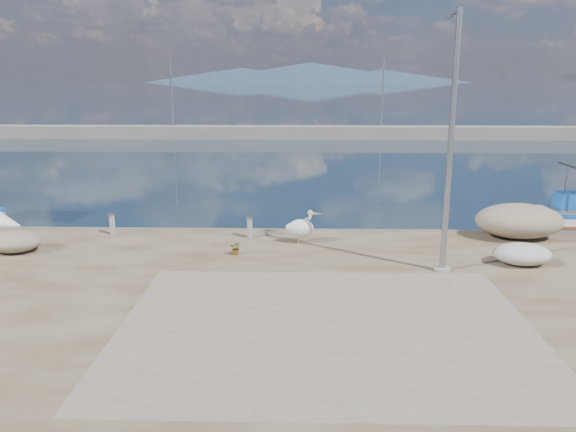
{
  "coord_description": "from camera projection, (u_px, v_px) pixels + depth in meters",
  "views": [
    {
      "loc": [
        0.46,
        -14.28,
        5.79
      ],
      "look_at": [
        0.0,
        3.8,
        1.3
      ],
      "focal_mm": 35.0,
      "sensor_mm": 36.0,
      "label": 1
    }
  ],
  "objects": [
    {
      "name": "quay_patch",
      "position": [
        326.0,
        327.0,
        12.2
      ],
      "size": [
        9.0,
        7.0,
        0.01
      ],
      "primitive_type": "cube",
      "color": "gray",
      "rests_on": "quay"
    },
    {
      "name": "bollard_far",
      "position": [
        112.0,
        223.0,
        19.32
      ],
      "size": [
        0.24,
        0.24,
        0.74
      ],
      "color": "gray",
      "rests_on": "quay"
    },
    {
      "name": "breakwater",
      "position": [
        298.0,
        132.0,
        53.92
      ],
      "size": [
        120.0,
        2.2,
        7.5
      ],
      "color": "gray",
      "rests_on": "ground"
    },
    {
      "name": "net_pile_d",
      "position": [
        522.0,
        254.0,
        16.24
      ],
      "size": [
        1.65,
        1.24,
        0.62
      ],
      "primitive_type": "ellipsoid",
      "color": "beige",
      "rests_on": "quay"
    },
    {
      "name": "net_pile_b",
      "position": [
        14.0,
        242.0,
        17.4
      ],
      "size": [
        1.67,
        1.3,
        0.65
      ],
      "primitive_type": "ellipsoid",
      "color": "tan",
      "rests_on": "quay"
    },
    {
      "name": "ground",
      "position": [
        284.0,
        296.0,
        15.26
      ],
      "size": [
        1400.0,
        1400.0,
        0.0
      ],
      "primitive_type": "plane",
      "color": "#162635",
      "rests_on": "ground"
    },
    {
      "name": "bollard_near",
      "position": [
        250.0,
        226.0,
        18.93
      ],
      "size": [
        0.24,
        0.24,
        0.73
      ],
      "color": "gray",
      "rests_on": "quay"
    },
    {
      "name": "net_pile_c",
      "position": [
        519.0,
        221.0,
        18.92
      ],
      "size": [
        2.92,
        2.08,
        1.15
      ],
      "primitive_type": "ellipsoid",
      "color": "tan",
      "rests_on": "quay"
    },
    {
      "name": "pelican",
      "position": [
        301.0,
        228.0,
        18.27
      ],
      "size": [
        1.15,
        0.6,
        1.1
      ],
      "rotation": [
        0.0,
        0.0,
        0.1
      ],
      "color": "tan",
      "rests_on": "quay"
    },
    {
      "name": "quay",
      "position": [
        273.0,
        418.0,
        9.38
      ],
      "size": [
        44.0,
        22.0,
        0.5
      ],
      "primitive_type": "cube",
      "color": "#4D3821",
      "rests_on": "ground"
    },
    {
      "name": "mountains",
      "position": [
        306.0,
        73.0,
        643.46
      ],
      "size": [
        370.0,
        280.0,
        22.0
      ],
      "color": "#28384C",
      "rests_on": "ground"
    },
    {
      "name": "lamp_post",
      "position": [
        450.0,
        154.0,
        14.97
      ],
      "size": [
        0.44,
        0.96,
        7.0
      ],
      "color": "gray",
      "rests_on": "quay"
    },
    {
      "name": "potted_plant",
      "position": [
        236.0,
        248.0,
        17.13
      ],
      "size": [
        0.44,
        0.4,
        0.43
      ],
      "primitive_type": "imported",
      "rotation": [
        0.0,
        0.0,
        -0.19
      ],
      "color": "#33722D",
      "rests_on": "quay"
    }
  ]
}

